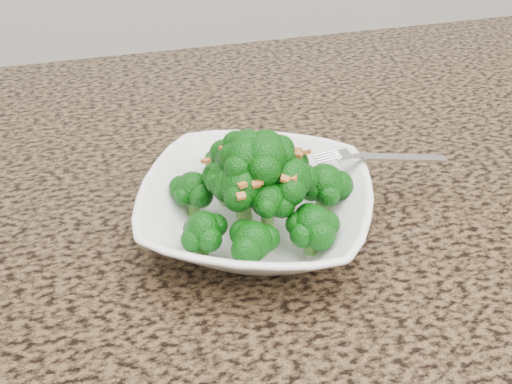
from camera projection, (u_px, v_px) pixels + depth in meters
name	position (u px, v px, depth m)	size (l,w,h in m)	color
granite_counter	(401.00, 239.00, 0.67)	(1.64, 1.04, 0.03)	brown
bowl	(256.00, 210.00, 0.64)	(0.23, 0.23, 0.06)	white
broccoli_pile	(256.00, 155.00, 0.60)	(0.20, 0.20, 0.07)	#095009
garlic_topping	(256.00, 117.00, 0.58)	(0.12, 0.12, 0.01)	#BF6F2E
fork	(362.00, 156.00, 0.66)	(0.16, 0.03, 0.01)	silver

